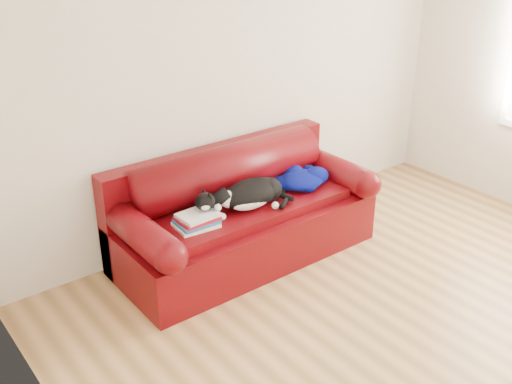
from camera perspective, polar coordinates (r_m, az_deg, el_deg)
ground at (r=4.35m, az=15.38°, el=-12.34°), size 4.50×4.50×0.00m
room_shell at (r=3.72m, az=19.33°, el=9.53°), size 4.52×4.02×2.61m
sofa_base at (r=4.86m, az=-1.04°, el=-3.62°), size 2.10×0.90×0.50m
sofa_back at (r=4.90m, az=-2.77°, el=0.59°), size 2.10×1.01×0.88m
book_stack at (r=4.37m, az=-5.65°, el=-2.69°), size 0.32×0.26×0.10m
cat at (r=4.61m, az=-0.50°, el=-0.22°), size 0.72×0.38×0.27m
blanket at (r=4.99m, az=4.38°, el=1.29°), size 0.51×0.41×0.14m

